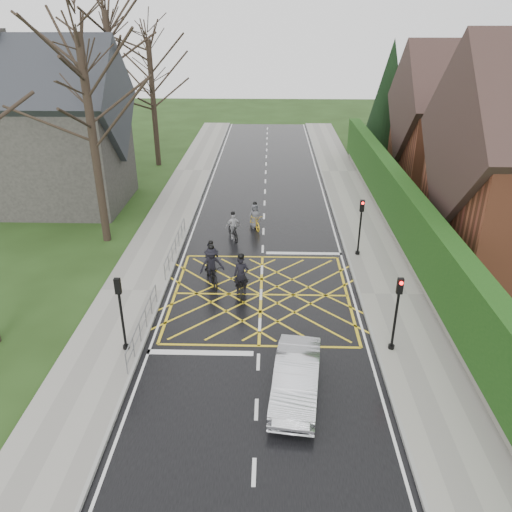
{
  "coord_description": "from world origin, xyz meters",
  "views": [
    {
      "loc": [
        0.35,
        -20.06,
        11.72
      ],
      "look_at": [
        -0.27,
        1.43,
        1.3
      ],
      "focal_mm": 35.0,
      "sensor_mm": 36.0,
      "label": 1
    }
  ],
  "objects_px": {
    "cyclist_rear": "(241,281)",
    "cyclist_front": "(233,229)",
    "cyclist_back": "(211,260)",
    "cyclist_lead": "(255,219)",
    "car": "(296,378)",
    "cyclist_mid": "(212,269)"
  },
  "relations": [
    {
      "from": "cyclist_rear",
      "to": "cyclist_back",
      "type": "relative_size",
      "value": 1.28
    },
    {
      "from": "car",
      "to": "cyclist_front",
      "type": "bearing_deg",
      "value": 110.01
    },
    {
      "from": "car",
      "to": "cyclist_back",
      "type": "bearing_deg",
      "value": 120.02
    },
    {
      "from": "cyclist_mid",
      "to": "car",
      "type": "relative_size",
      "value": 0.52
    },
    {
      "from": "cyclist_back",
      "to": "cyclist_mid",
      "type": "xyz_separation_m",
      "value": [
        0.17,
        -1.25,
        0.11
      ]
    },
    {
      "from": "cyclist_mid",
      "to": "car",
      "type": "bearing_deg",
      "value": -84.91
    },
    {
      "from": "cyclist_rear",
      "to": "cyclist_lead",
      "type": "xyz_separation_m",
      "value": [
        0.38,
        7.99,
        -0.09
      ]
    },
    {
      "from": "cyclist_lead",
      "to": "car",
      "type": "xyz_separation_m",
      "value": [
        1.85,
        -14.74,
        0.11
      ]
    },
    {
      "from": "cyclist_mid",
      "to": "cyclist_front",
      "type": "xyz_separation_m",
      "value": [
        0.65,
        5.26,
        -0.12
      ]
    },
    {
      "from": "cyclist_lead",
      "to": "cyclist_mid",
      "type": "bearing_deg",
      "value": -125.32
    },
    {
      "from": "cyclist_back",
      "to": "cyclist_lead",
      "type": "height_order",
      "value": "cyclist_lead"
    },
    {
      "from": "cyclist_rear",
      "to": "car",
      "type": "xyz_separation_m",
      "value": [
        2.23,
        -6.75,
        0.02
      ]
    },
    {
      "from": "cyclist_rear",
      "to": "cyclist_lead",
      "type": "height_order",
      "value": "cyclist_rear"
    },
    {
      "from": "cyclist_rear",
      "to": "cyclist_front",
      "type": "height_order",
      "value": "cyclist_rear"
    },
    {
      "from": "cyclist_back",
      "to": "cyclist_rear",
      "type": "bearing_deg",
      "value": -47.88
    },
    {
      "from": "cyclist_back",
      "to": "cyclist_lead",
      "type": "distance_m",
      "value": 6.04
    },
    {
      "from": "cyclist_rear",
      "to": "cyclist_front",
      "type": "distance_m",
      "value": 6.37
    },
    {
      "from": "cyclist_rear",
      "to": "car",
      "type": "height_order",
      "value": "cyclist_rear"
    },
    {
      "from": "cyclist_back",
      "to": "cyclist_mid",
      "type": "height_order",
      "value": "cyclist_mid"
    },
    {
      "from": "cyclist_front",
      "to": "car",
      "type": "height_order",
      "value": "cyclist_front"
    },
    {
      "from": "cyclist_mid",
      "to": "cyclist_lead",
      "type": "height_order",
      "value": "cyclist_mid"
    },
    {
      "from": "cyclist_rear",
      "to": "cyclist_lead",
      "type": "bearing_deg",
      "value": 83.57
    }
  ]
}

